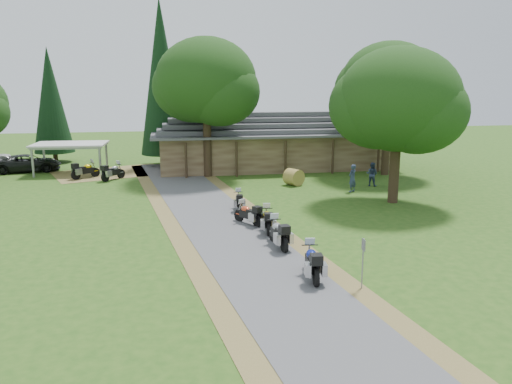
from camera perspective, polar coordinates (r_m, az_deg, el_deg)
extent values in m
plane|color=#264E16|center=(21.06, -0.08, -8.04)|extent=(120.00, 120.00, 0.00)
plane|color=#48484A|center=(24.73, -2.87, -4.92)|extent=(51.95, 51.95, 0.00)
imported|color=silver|center=(47.55, -26.89, 3.32)|extent=(2.91, 5.97, 1.93)
imported|color=black|center=(46.25, -24.64, 3.47)|extent=(3.21, 5.98, 2.18)
imported|color=navy|center=(34.79, 10.96, 1.83)|extent=(0.78, 0.74, 2.24)
imported|color=navy|center=(37.11, 13.12, 2.22)|extent=(0.70, 0.69, 2.03)
cylinder|color=olive|center=(36.56, 4.34, 1.70)|extent=(1.58, 1.54, 1.20)
cone|color=black|center=(45.54, -10.70, 12.08)|extent=(4.10, 4.10, 14.56)
cone|color=black|center=(50.44, -22.37, 9.13)|extent=(3.63, 3.63, 10.60)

